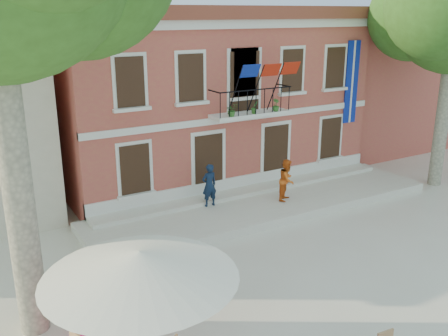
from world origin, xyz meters
TOP-DOWN VIEW (x-y plane):
  - ground at (0.00, 0.00)m, footprint 90.00×90.00m
  - main_building at (2.00, 9.99)m, footprint 13.50×9.59m
  - neighbor_east at (14.00, 11.00)m, footprint 9.40×9.40m
  - terrace at (2.00, 4.40)m, footprint 14.00×3.40m
  - patio_umbrella at (-5.47, -2.01)m, footprint 3.88×3.88m
  - pedestrian_navy at (-0.08, 5.06)m, footprint 0.61×0.41m
  - pedestrian_orange at (2.81, 4.12)m, footprint 1.00×0.96m
  - cafe_table_3 at (-6.14, -0.36)m, footprint 0.90×1.97m

SIDE VIEW (x-z plane):
  - ground at x=0.00m, z-range 0.00..0.00m
  - terrace at x=2.00m, z-range 0.00..0.30m
  - cafe_table_3 at x=-6.14m, z-range -0.05..0.90m
  - pedestrian_orange at x=2.81m, z-range 0.30..1.92m
  - pedestrian_navy at x=-0.08m, z-range 0.30..1.94m
  - patio_umbrella at x=-5.47m, z-range 1.15..4.04m
  - neighbor_east at x=14.00m, z-range 0.02..6.42m
  - main_building at x=2.00m, z-range 0.03..7.53m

